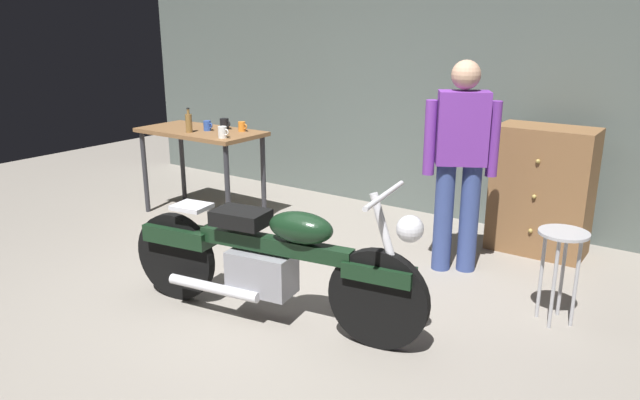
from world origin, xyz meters
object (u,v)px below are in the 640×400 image
Objects in this scene: person_standing at (460,158)px; shop_stool at (562,252)px; motorcycle at (270,258)px; mug_white_ceramic at (223,132)px; wooden_dresser at (542,190)px; mug_black_matte at (225,124)px; bottle at (189,123)px; mug_orange_travel at (242,126)px; mug_blue_enamel at (207,126)px.

person_standing is 1.10m from shop_stool.
shop_stool is (1.57, 1.08, 0.05)m from motorcycle.
mug_white_ceramic is at bearing -19.64° from person_standing.
shop_stool is 0.58× the size of wooden_dresser.
motorcycle is 3.40× the size of shop_stool.
bottle is (-0.15, -0.34, 0.04)m from mug_black_matte.
mug_white_ceramic is at bearing -3.13° from bottle.
mug_black_matte reaches higher than shop_stool.
mug_black_matte is at bearing -28.94° from person_standing.
motorcycle and mug_orange_travel have the same top height.
mug_white_ceramic is at bearing -48.32° from mug_black_matte.
person_standing is 2.61× the size of shop_stool.
mug_orange_travel is (-1.63, 1.56, 0.50)m from motorcycle.
mug_orange_travel is (-2.29, 0.03, 0.02)m from person_standing.
bottle is (-2.67, -0.31, 0.07)m from person_standing.
person_standing is 2.69m from bottle.
mug_blue_enamel reaches higher than motorcycle.
bottle is (-3.11, -1.12, 0.45)m from wooden_dresser.
wooden_dresser is 10.23× the size of mug_blue_enamel.
wooden_dresser is 3.08m from mug_black_matte.
motorcycle is 1.73m from person_standing.
motorcycle is 9.03× the size of bottle.
wooden_dresser reaches higher than mug_black_matte.
bottle reaches higher than wooden_dresser.
motorcycle is 2.44m from mug_blue_enamel.
wooden_dresser is 4.56× the size of bottle.
motorcycle is 2.47m from mug_black_matte.
mug_black_matte is (-0.32, 0.36, -0.00)m from mug_white_ceramic.
mug_orange_travel is 0.44× the size of bottle.
shop_stool is 3.55m from mug_blue_enamel.
mug_blue_enamel is 0.18m from mug_black_matte.
bottle is at bearing -114.79° from mug_black_matte.
mug_black_matte is at bearing 172.19° from shop_stool.
bottle reaches higher than mug_blue_enamel.
shop_stool is 5.95× the size of mug_blue_enamel.
mug_orange_travel reaches higher than shop_stool.
person_standing is 15.54× the size of mug_blue_enamel.
person_standing is at bearing -0.71° from mug_orange_travel.
motorcycle reaches higher than shop_stool.
mug_orange_travel is at bearing 41.80° from bottle.
mug_white_ceramic is at bearing 133.55° from motorcycle.
mug_black_matte reaches higher than motorcycle.
motorcycle is 2.58m from wooden_dresser.
bottle is (-2.01, 1.21, 0.55)m from motorcycle.
mug_blue_enamel is (-3.50, 0.31, 0.45)m from shop_stool.
mug_white_ceramic is at bearing -26.62° from mug_blue_enamel.
wooden_dresser is (-0.47, 1.25, 0.05)m from shop_stool.
motorcycle is 17.48× the size of mug_black_matte.
wooden_dresser is at bearing 110.54° from shop_stool.
shop_stool is (0.91, -0.45, -0.43)m from person_standing.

